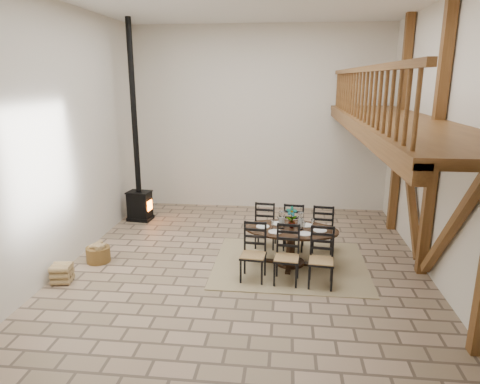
# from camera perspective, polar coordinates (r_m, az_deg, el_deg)

# --- Properties ---
(ground) EXTENTS (8.00, 8.00, 0.00)m
(ground) POSITION_cam_1_polar(r_m,az_deg,el_deg) (8.69, 0.73, -9.59)
(ground) COLOR tan
(ground) RESTS_ON ground
(room_shell) EXTENTS (7.02, 8.02, 5.01)m
(room_shell) POSITION_cam_1_polar(r_m,az_deg,el_deg) (7.90, 9.56, 10.43)
(room_shell) COLOR beige
(room_shell) RESTS_ON ground
(rug) EXTENTS (3.00, 2.50, 0.02)m
(rug) POSITION_cam_1_polar(r_m,az_deg,el_deg) (8.73, 6.66, -9.52)
(rug) COLOR tan
(rug) RESTS_ON ground
(dining_table) EXTENTS (1.94, 2.19, 1.19)m
(dining_table) POSITION_cam_1_polar(r_m,az_deg,el_deg) (8.57, 6.74, -7.13)
(dining_table) COLOR black
(dining_table) RESTS_ON ground
(wood_stove) EXTENTS (0.65, 0.53, 5.00)m
(wood_stove) POSITION_cam_1_polar(r_m,az_deg,el_deg) (11.27, -13.44, 1.92)
(wood_stove) COLOR black
(wood_stove) RESTS_ON ground
(log_basket) EXTENTS (0.47, 0.47, 0.39)m
(log_basket) POSITION_cam_1_polar(r_m,az_deg,el_deg) (9.20, -18.38, -7.81)
(log_basket) COLOR brown
(log_basket) RESTS_ON ground
(log_stack) EXTENTS (0.39, 0.40, 0.35)m
(log_stack) POSITION_cam_1_polar(r_m,az_deg,el_deg) (8.54, -22.65, -9.99)
(log_stack) COLOR tan
(log_stack) RESTS_ON ground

